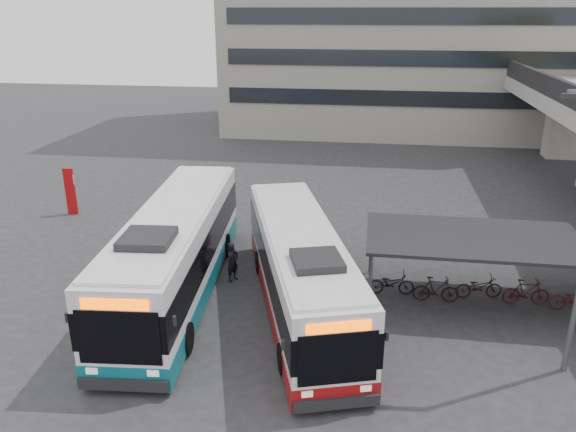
# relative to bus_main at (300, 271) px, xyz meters

# --- Properties ---
(ground) EXTENTS (120.00, 120.00, 0.00)m
(ground) POSITION_rel_bus_main_xyz_m (-1.27, -1.42, -1.54)
(ground) COLOR #28282B
(ground) RESTS_ON ground
(bike_shelter) EXTENTS (10.00, 4.00, 2.54)m
(bike_shelter) POSITION_rel_bus_main_xyz_m (7.20, 1.58, -0.10)
(bike_shelter) COLOR #595B60
(bike_shelter) RESTS_ON ground
(road_markings) EXTENTS (0.15, 7.60, 0.01)m
(road_markings) POSITION_rel_bus_main_xyz_m (1.23, -4.42, -1.53)
(road_markings) COLOR beige
(road_markings) RESTS_ON ground
(bus_main) EXTENTS (5.65, 11.43, 3.32)m
(bus_main) POSITION_rel_bus_main_xyz_m (0.00, 0.00, 0.00)
(bus_main) COLOR white
(bus_main) RESTS_ON ground
(bus_teal) EXTENTS (3.70, 12.38, 3.61)m
(bus_teal) POSITION_rel_bus_main_xyz_m (-4.70, 0.57, 0.13)
(bus_teal) COLOR white
(bus_teal) RESTS_ON ground
(pedestrian) EXTENTS (0.60, 0.69, 1.59)m
(pedestrian) POSITION_rel_bus_main_xyz_m (-2.91, 1.90, -0.74)
(pedestrian) COLOR black
(pedestrian) RESTS_ON ground
(sign_totem_north) EXTENTS (0.54, 0.17, 2.48)m
(sign_totem_north) POSITION_rel_bus_main_xyz_m (-13.04, 8.12, -0.26)
(sign_totem_north) COLOR #9F090C
(sign_totem_north) RESTS_ON ground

